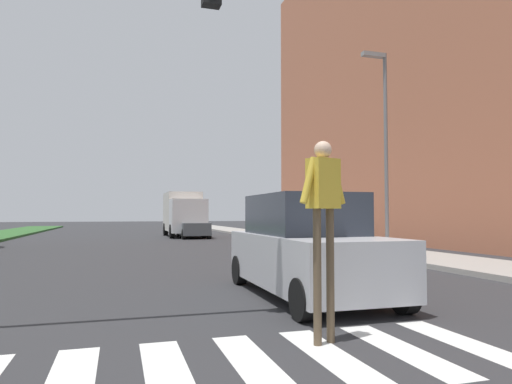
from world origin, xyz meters
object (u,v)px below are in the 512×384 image
at_px(sedan_midblock, 193,226).
at_px(truck_box_delivery, 184,213).
at_px(street_lamp_right, 384,134).
at_px(pedestrian_performer, 323,208).
at_px(suv_crossing, 306,248).

height_order(sedan_midblock, truck_box_delivery, truck_box_delivery).
relative_size(street_lamp_right, pedestrian_performer, 3.01).
distance_m(pedestrian_performer, sedan_midblock, 24.98).
relative_size(street_lamp_right, suv_crossing, 1.63).
height_order(street_lamp_right, pedestrian_performer, street_lamp_right).
relative_size(suv_crossing, sedan_midblock, 1.11).
distance_m(street_lamp_right, truck_box_delivery, 18.18).
height_order(pedestrian_performer, sedan_midblock, pedestrian_performer).
distance_m(pedestrian_performer, suv_crossing, 3.32).
distance_m(pedestrian_performer, truck_box_delivery, 26.87).
height_order(street_lamp_right, truck_box_delivery, street_lamp_right).
relative_size(street_lamp_right, sedan_midblock, 1.80).
distance_m(suv_crossing, sedan_midblock, 21.84).
height_order(street_lamp_right, suv_crossing, street_lamp_right).
distance_m(street_lamp_right, suv_crossing, 9.59).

